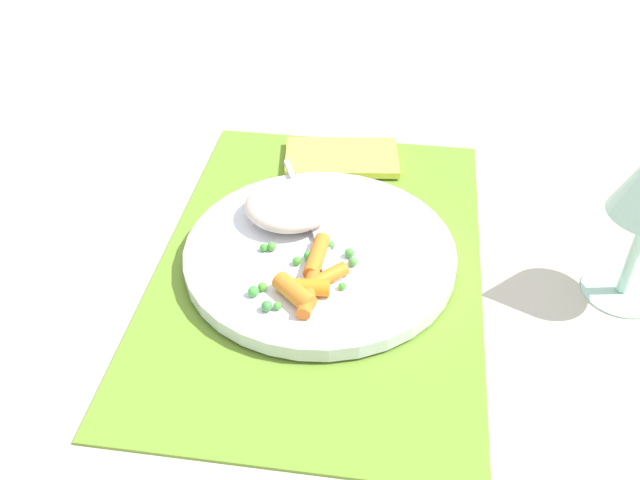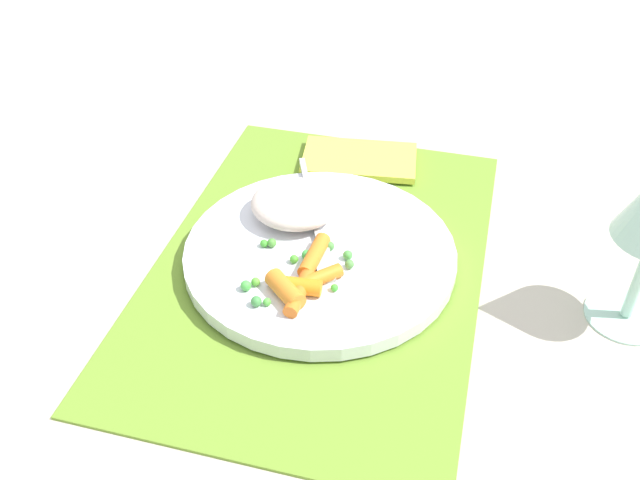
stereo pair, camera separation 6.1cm
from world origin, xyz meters
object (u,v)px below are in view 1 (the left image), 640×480
rice_mound (289,206)px  napkin (340,157)px  fork (313,227)px  carrot_portion (308,281)px  plate (320,254)px

rice_mound → napkin: (-0.14, 0.04, -0.03)m
fork → napkin: size_ratio=1.46×
rice_mound → carrot_portion: (0.10, 0.04, -0.01)m
fork → plate: bearing=22.5°
carrot_portion → napkin: 0.24m
carrot_portion → napkin: bearing=180.0°
rice_mound → carrot_portion: rice_mound is taller
rice_mound → fork: size_ratio=0.46×
carrot_portion → plate: bearing=177.3°
plate → napkin: size_ratio=2.01×
plate → carrot_portion: (0.06, -0.00, 0.01)m
carrot_portion → fork: (-0.08, -0.01, -0.00)m
fork → napkin: fork is taller
plate → rice_mound: (-0.04, -0.04, 0.02)m
plate → rice_mound: rice_mound is taller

